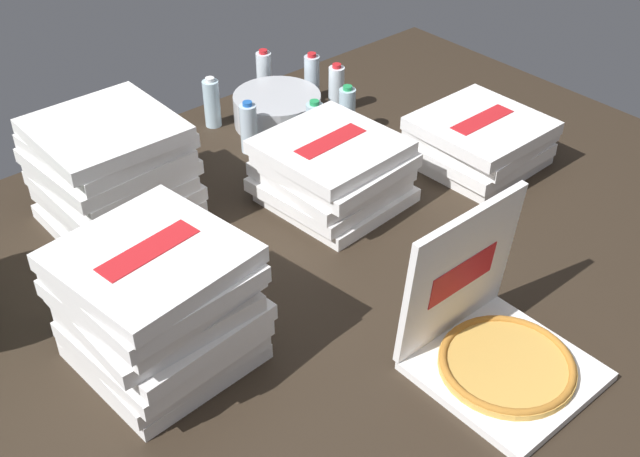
% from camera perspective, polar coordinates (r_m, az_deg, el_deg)
% --- Properties ---
extents(ground_plane, '(3.20, 2.40, 0.02)m').
position_cam_1_polar(ground_plane, '(2.33, 1.05, -4.36)').
color(ground_plane, '#2D2319').
extents(open_pizza_box, '(0.40, 0.41, 0.43)m').
position_cam_1_polar(open_pizza_box, '(2.09, 12.41, -7.93)').
color(open_pizza_box, white).
rests_on(open_pizza_box, ground_plane).
extents(pizza_stack_right_near, '(0.45, 0.45, 0.23)m').
position_cam_1_polar(pizza_stack_right_near, '(2.61, 0.92, 4.11)').
color(pizza_stack_right_near, white).
rests_on(pizza_stack_right_near, ground_plane).
extents(pizza_stack_left_far, '(0.44, 0.45, 0.37)m').
position_cam_1_polar(pizza_stack_left_far, '(2.56, -14.78, 3.85)').
color(pizza_stack_left_far, white).
rests_on(pizza_stack_left_far, ground_plane).
extents(pizza_stack_center_near, '(0.46, 0.47, 0.37)m').
position_cam_1_polar(pizza_stack_center_near, '(2.03, -11.61, -5.53)').
color(pizza_stack_center_near, white).
rests_on(pizza_stack_center_near, ground_plane).
extents(pizza_stack_left_near, '(0.44, 0.43, 0.19)m').
position_cam_1_polar(pizza_stack_left_near, '(2.89, 11.38, 6.21)').
color(pizza_stack_left_near, white).
rests_on(pizza_stack_left_near, ground_plane).
extents(ice_bucket, '(0.34, 0.34, 0.12)m').
position_cam_1_polar(ice_bucket, '(3.11, -3.10, 8.59)').
color(ice_bucket, '#B7BABF').
rests_on(ice_bucket, ground_plane).
extents(water_bottle_0, '(0.06, 0.06, 0.20)m').
position_cam_1_polar(water_bottle_0, '(2.91, -0.40, 7.36)').
color(water_bottle_0, silver).
rests_on(water_bottle_0, ground_plane).
extents(water_bottle_1, '(0.06, 0.06, 0.20)m').
position_cam_1_polar(water_bottle_1, '(3.19, 1.19, 10.06)').
color(water_bottle_1, white).
rests_on(water_bottle_1, ground_plane).
extents(water_bottle_2, '(0.06, 0.06, 0.20)m').
position_cam_1_polar(water_bottle_2, '(3.02, 1.97, 8.45)').
color(water_bottle_2, silver).
rests_on(water_bottle_2, ground_plane).
extents(water_bottle_3, '(0.06, 0.06, 0.20)m').
position_cam_1_polar(water_bottle_3, '(2.92, -5.17, 7.25)').
color(water_bottle_3, silver).
rests_on(water_bottle_3, ground_plane).
extents(water_bottle_4, '(0.06, 0.06, 0.20)m').
position_cam_1_polar(water_bottle_4, '(3.28, -0.59, 10.86)').
color(water_bottle_4, silver).
rests_on(water_bottle_4, ground_plane).
extents(water_bottle_5, '(0.06, 0.06, 0.20)m').
position_cam_1_polar(water_bottle_5, '(3.31, -4.06, 11.07)').
color(water_bottle_5, white).
rests_on(water_bottle_5, ground_plane).
extents(water_bottle_6, '(0.06, 0.06, 0.20)m').
position_cam_1_polar(water_bottle_6, '(3.11, -7.82, 8.98)').
color(water_bottle_6, silver).
rests_on(water_bottle_6, ground_plane).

